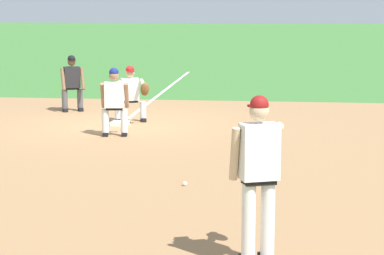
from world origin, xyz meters
TOP-DOWN VIEW (x-y plane):
  - ground_plane at (0.00, 0.00)m, footprint 160.00×160.00m
  - infield_dirt_patch at (-4.46, -1.72)m, footprint 18.00×18.00m
  - foul_line_stripe at (6.57, 0.00)m, footprint 13.14×0.10m
  - first_base_bag at (0.00, 0.00)m, footprint 0.38×0.38m
  - baseball at (-5.52, -2.21)m, footprint 0.07×0.07m
  - pitcher at (-8.88, -3.44)m, footprint 0.81×0.60m
  - first_baseman at (0.44, -0.19)m, footprint 0.85×0.94m
  - baserunner at (-1.40, -0.19)m, footprint 0.49×0.63m
  - umpire at (2.02, 1.68)m, footprint 0.60×0.67m

SIDE VIEW (x-z plane):
  - ground_plane at x=0.00m, z-range 0.00..0.00m
  - infield_dirt_patch at x=-4.46m, z-range 0.00..0.01m
  - foul_line_stripe at x=6.57m, z-range 0.01..0.01m
  - baseball at x=-5.52m, z-range 0.00..0.07m
  - first_base_bag at x=0.00m, z-range 0.00..0.09m
  - first_baseman at x=0.44m, z-range 0.06..1.40m
  - baserunner at x=-1.40m, z-range 0.06..1.52m
  - umpire at x=2.02m, z-range 0.06..1.52m
  - pitcher at x=-8.88m, z-range 0.13..1.99m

